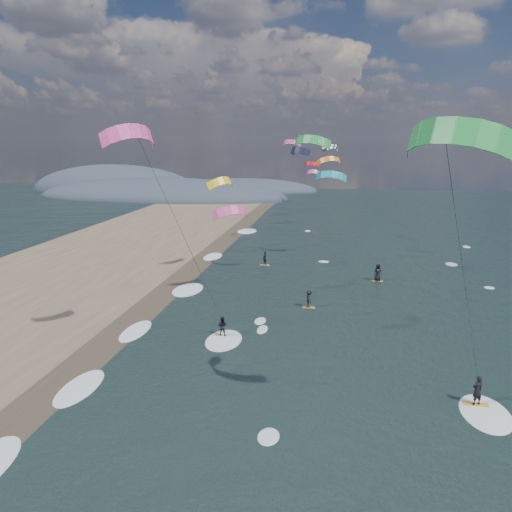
# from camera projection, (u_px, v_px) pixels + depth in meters

# --- Properties ---
(ground) EXTENTS (260.00, 260.00, 0.00)m
(ground) POSITION_uv_depth(u_px,v_px,m) (233.00, 472.00, 22.02)
(ground) COLOR black
(ground) RESTS_ON ground
(wet_sand_strip) EXTENTS (3.00, 240.00, 0.00)m
(wet_sand_strip) POSITION_uv_depth(u_px,v_px,m) (90.00, 357.00, 33.57)
(wet_sand_strip) COLOR #382D23
(wet_sand_strip) RESTS_ON ground
(coastal_hills) EXTENTS (80.00, 41.00, 15.00)m
(coastal_hills) POSITION_uv_depth(u_px,v_px,m) (154.00, 194.00, 132.82)
(coastal_hills) COLOR #3D4756
(coastal_hills) RESTS_ON ground
(kitesurfer_near_a) EXTENTS (7.84, 9.25, 15.65)m
(kitesurfer_near_a) POSITION_uv_depth(u_px,v_px,m) (454.00, 202.00, 20.62)
(kitesurfer_near_a) COLOR gold
(kitesurfer_near_a) RESTS_ON ground
(kitesurfer_near_b) EXTENTS (6.71, 9.01, 15.70)m
(kitesurfer_near_b) POSITION_uv_depth(u_px,v_px,m) (170.00, 212.00, 31.37)
(kitesurfer_near_b) COLOR gold
(kitesurfer_near_b) RESTS_ON ground
(far_kitesurfers) EXTENTS (13.60, 15.11, 1.82)m
(far_kitesurfers) POSITION_uv_depth(u_px,v_px,m) (330.00, 279.00, 49.14)
(far_kitesurfers) COLOR gold
(far_kitesurfers) RESTS_ON ground
(bg_kite_field) EXTENTS (13.67, 71.81, 7.69)m
(bg_kite_field) POSITION_uv_depth(u_px,v_px,m) (304.00, 160.00, 70.81)
(bg_kite_field) COLOR yellow
(bg_kite_field) RESTS_ON ground
(shoreline_surf) EXTENTS (2.40, 79.40, 0.11)m
(shoreline_surf) POSITION_uv_depth(u_px,v_px,m) (135.00, 332.00, 37.93)
(shoreline_surf) COLOR white
(shoreline_surf) RESTS_ON ground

